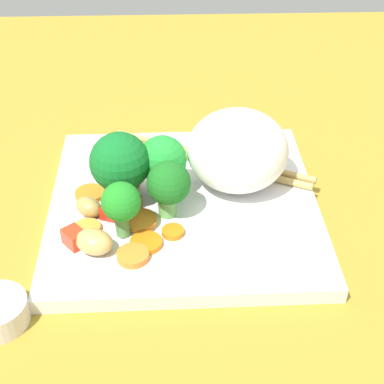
{
  "coord_description": "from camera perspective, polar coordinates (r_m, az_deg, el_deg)",
  "views": [
    {
      "loc": [
        -0.91,
        -46.78,
        36.66
      ],
      "look_at": [
        0.76,
        -1.5,
        3.48
      ],
      "focal_mm": 56.52,
      "sensor_mm": 36.0,
      "label": 1
    }
  ],
  "objects": [
    {
      "name": "ground_plane",
      "position": [
        0.6,
        -0.77,
        -2.62
      ],
      "size": [
        110.0,
        110.0,
        2.0
      ],
      "primitive_type": "cube",
      "color": "olive"
    },
    {
      "name": "square_plate",
      "position": [
        0.59,
        -0.79,
        -1.3
      ],
      "size": [
        26.0,
        26.0,
        1.48
      ],
      "primitive_type": "cube",
      "rotation": [
        0.0,
        0.0,
        0.01
      ],
      "color": "white",
      "rests_on": "ground_plane"
    },
    {
      "name": "rice_mound",
      "position": [
        0.59,
        4.33,
        3.96
      ],
      "size": [
        12.53,
        12.5,
        7.76
      ],
      "primitive_type": "ellipsoid",
      "rotation": [
        0.0,
        0.0,
        1.89
      ],
      "color": "white",
      "rests_on": "square_plate"
    },
    {
      "name": "broccoli_floret_0",
      "position": [
        0.53,
        -6.7,
        -1.09
      ],
      "size": [
        3.52,
        3.52,
        5.56
      ],
      "color": "#55914A",
      "rests_on": "square_plate"
    },
    {
      "name": "broccoli_floret_1",
      "position": [
        0.55,
        -2.23,
        0.66
      ],
      "size": [
        4.04,
        4.04,
        5.78
      ],
      "color": "#68AE54",
      "rests_on": "square_plate"
    },
    {
      "name": "broccoli_floret_2",
      "position": [
        0.56,
        -6.83,
        2.75
      ],
      "size": [
        5.66,
        5.66,
        7.49
      ],
      "color": "#71A24A",
      "rests_on": "square_plate"
    },
    {
      "name": "broccoli_floret_3",
      "position": [
        0.57,
        -2.81,
        2.96
      ],
      "size": [
        4.69,
        4.69,
        6.35
      ],
      "color": "#7FBE5F",
      "rests_on": "square_plate"
    },
    {
      "name": "carrot_slice_0",
      "position": [
        0.56,
        -4.92,
        -2.72
      ],
      "size": [
        3.75,
        3.75,
        0.56
      ],
      "primitive_type": "cylinder",
      "rotation": [
        0.0,
        0.0,
        1.8
      ],
      "color": "orange",
      "rests_on": "square_plate"
    },
    {
      "name": "carrot_slice_1",
      "position": [
        0.6,
        -9.62,
        -0.14
      ],
      "size": [
        4.07,
        4.07,
        0.46
      ],
      "primitive_type": "cylinder",
      "rotation": [
        0.0,
        0.0,
        4.05
      ],
      "color": "orange",
      "rests_on": "square_plate"
    },
    {
      "name": "carrot_slice_2",
      "position": [
        0.56,
        -9.86,
        -3.38
      ],
      "size": [
        3.46,
        3.46,
        0.49
      ],
      "primitive_type": "cylinder",
      "rotation": [
        0.0,
        0.0,
        2.25
      ],
      "color": "orange",
      "rests_on": "square_plate"
    },
    {
      "name": "carrot_slice_3",
      "position": [
        0.53,
        -4.36,
        -4.81
      ],
      "size": [
        4.04,
        4.04,
        0.5
      ],
      "primitive_type": "cylinder",
      "rotation": [
        0.0,
        0.0,
        5.49
      ],
      "color": "orange",
      "rests_on": "square_plate"
    },
    {
      "name": "carrot_slice_4",
      "position": [
        0.54,
        -1.82,
        -3.78
      ],
      "size": [
        2.39,
        2.39,
        0.51
      ],
      "primitive_type": "cylinder",
      "rotation": [
        0.0,
        0.0,
        3.35
      ],
      "color": "orange",
      "rests_on": "square_plate"
    },
    {
      "name": "carrot_slice_5",
      "position": [
        0.52,
        -5.59,
        -6.01
      ],
      "size": [
        3.47,
        3.47,
        0.64
      ],
      "primitive_type": "cylinder",
      "rotation": [
        0.0,
        0.0,
        1.28
      ],
      "color": "orange",
      "rests_on": "square_plate"
    },
    {
      "name": "pepper_chunk_0",
      "position": [
        0.54,
        -11.04,
        -4.26
      ],
      "size": [
        2.47,
        2.52,
        1.53
      ],
      "primitive_type": "cube",
      "rotation": [
        0.0,
        0.0,
        2.27
      ],
      "color": "red",
      "rests_on": "square_plate"
    },
    {
      "name": "pepper_chunk_1",
      "position": [
        0.57,
        -6.73,
        -1.47
      ],
      "size": [
        3.95,
        4.1,
        1.28
      ],
      "primitive_type": "cube",
      "rotation": [
        0.0,
        0.0,
        5.92
      ],
      "color": "red",
      "rests_on": "square_plate"
    },
    {
      "name": "pepper_chunk_2",
      "position": [
        0.6,
        -6.2,
        1.3
      ],
      "size": [
        2.5,
        2.56,
        2.34
      ],
      "primitive_type": "cube",
      "rotation": [
        0.0,
        0.0,
        4.01
      ],
      "color": "red",
      "rests_on": "square_plate"
    },
    {
      "name": "chicken_piece_0",
      "position": [
        0.57,
        -9.73,
        -1.39
      ],
      "size": [
        3.3,
        3.16,
        1.8
      ],
      "primitive_type": "ellipsoid",
      "rotation": [
        0.0,
        0.0,
        2.49
      ],
      "color": "tan",
      "rests_on": "square_plate"
    },
    {
      "name": "chicken_piece_1",
      "position": [
        0.53,
        -9.22,
        -4.66
      ],
      "size": [
        4.17,
        3.76,
        2.08
      ],
      "primitive_type": "ellipsoid",
      "rotation": [
        0.0,
        0.0,
        5.85
      ],
      "color": "tan",
      "rests_on": "square_plate"
    },
    {
      "name": "chopstick_pair",
      "position": [
        0.64,
        1.64,
        3.18
      ],
      "size": [
        21.26,
        11.86,
        0.74
      ],
      "rotation": [
        0.0,
        0.0,
        2.68
      ],
      "color": "tan",
      "rests_on": "square_plate"
    }
  ]
}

